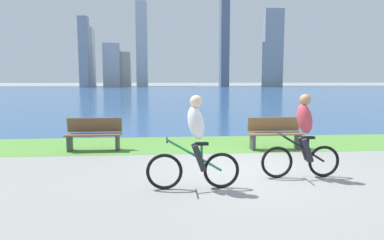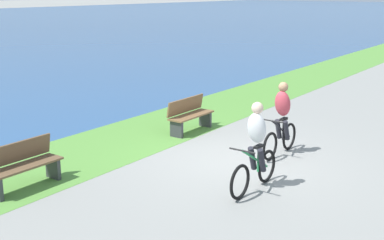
{
  "view_description": "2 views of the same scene",
  "coord_description": "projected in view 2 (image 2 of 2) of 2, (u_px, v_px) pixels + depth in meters",
  "views": [
    {
      "loc": [
        -1.88,
        -7.25,
        1.99
      ],
      "look_at": [
        -1.3,
        0.12,
        1.11
      ],
      "focal_mm": 32.68,
      "sensor_mm": 36.0,
      "label": 1
    },
    {
      "loc": [
        -9.3,
        -5.41,
        3.68
      ],
      "look_at": [
        -1.66,
        0.1,
        1.25
      ],
      "focal_mm": 47.35,
      "sensor_mm": 36.0,
      "label": 2
    }
  ],
  "objects": [
    {
      "name": "grass_strip_bayside",
      "position": [
        134.0,
        136.0,
        13.07
      ],
      "size": [
        120.0,
        2.72,
        0.01
      ],
      "primitive_type": "cube",
      "color": "#59933D",
      "rests_on": "ground"
    },
    {
      "name": "bench_far_along_path",
      "position": [
        23.0,
        165.0,
        9.58
      ],
      "size": [
        1.5,
        0.47,
        0.9
      ],
      "color": "brown",
      "rests_on": "ground"
    },
    {
      "name": "ground_plane",
      "position": [
        239.0,
        159.0,
        11.29
      ],
      "size": [
        300.0,
        300.0,
        0.0
      ],
      "primitive_type": "plane",
      "color": "gray"
    },
    {
      "name": "cyclist_trailing",
      "position": [
        282.0,
        119.0,
        11.44
      ],
      "size": [
        1.61,
        0.52,
        1.68
      ],
      "color": "black",
      "rests_on": "ground"
    },
    {
      "name": "cyclist_lead",
      "position": [
        256.0,
        147.0,
        9.39
      ],
      "size": [
        1.69,
        0.52,
        1.7
      ],
      "color": "black",
      "rests_on": "ground"
    },
    {
      "name": "bench_near_path",
      "position": [
        190.0,
        115.0,
        13.41
      ],
      "size": [
        1.5,
        0.47,
        0.9
      ],
      "color": "brown",
      "rests_on": "ground"
    }
  ]
}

